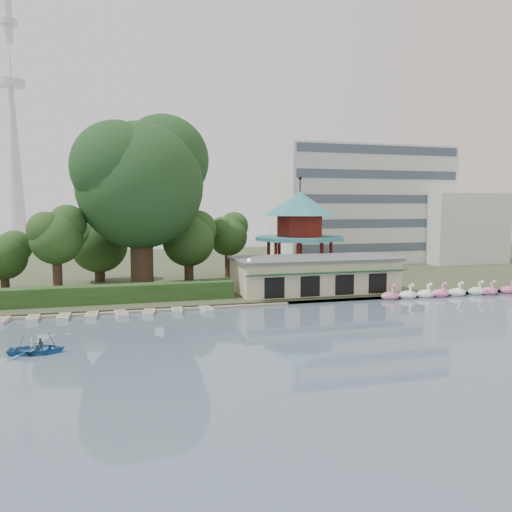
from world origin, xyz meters
name	(u,v)px	position (x,y,z in m)	size (l,w,h in m)	color
ground_plane	(299,354)	(0.00, 0.00, 0.00)	(220.00, 220.00, 0.00)	slate
shore	(190,266)	(0.00, 52.00, 0.20)	(220.00, 70.00, 0.40)	#424930
embankment	(239,305)	(0.00, 17.30, 0.15)	(220.00, 0.60, 0.30)	gray
dock	(116,312)	(-12.00, 17.20, 0.12)	(34.00, 1.60, 0.24)	gray
boathouse	(314,274)	(10.00, 21.97, 2.37)	(18.60, 9.39, 3.90)	beige
pavilion	(300,226)	(12.00, 32.00, 7.48)	(12.40, 12.40, 13.50)	beige
office_building	(375,209)	(32.67, 49.00, 9.73)	(38.00, 18.00, 20.00)	silver
broadcast_tower	(13,130)	(-42.00, 140.00, 33.98)	(8.00, 8.00, 96.00)	silver
hedge	(84,295)	(-15.00, 20.50, 1.30)	(30.00, 2.00, 1.80)	#2A4B1E
lamp_post	(249,271)	(1.50, 19.00, 3.34)	(0.36, 0.36, 4.28)	black
big_tree	(142,177)	(-8.80, 28.23, 13.50)	(15.90, 14.82, 20.61)	#3A281C
small_trees	(106,240)	(-12.98, 32.15, 6.06)	(38.84, 16.55, 9.89)	#3A281C
swan_boats	(459,292)	(25.61, 16.64, 0.40)	(20.37, 2.15, 1.92)	pink
moored_rowboats	(77,316)	(-15.33, 15.80, 0.18)	(24.75, 2.72, 0.36)	beige
rowboat_with_passengers	(37,346)	(-17.17, 5.04, 0.53)	(5.40, 4.06, 2.01)	teal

